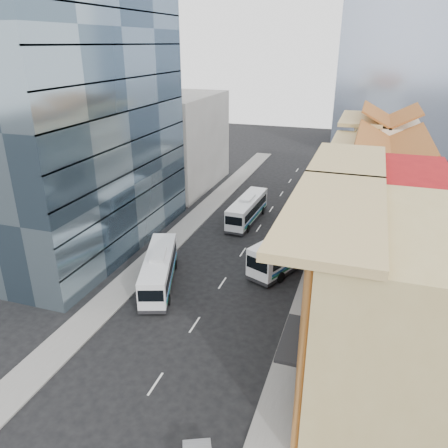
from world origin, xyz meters
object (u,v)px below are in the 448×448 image
(office_tower, at_px, (76,108))
(bus_left_far, at_px, (247,209))
(bus_left_near, at_px, (159,269))
(bus_right, at_px, (292,247))
(shophouse_tan, at_px, (388,314))

(office_tower, xyz_separation_m, bus_left_far, (15.00, 11.80, -13.34))
(bus_left_near, distance_m, bus_right, 13.65)
(office_tower, relative_size, bus_right, 2.56)
(shophouse_tan, height_order, bus_right, shophouse_tan)
(shophouse_tan, bearing_deg, office_tower, 155.70)
(bus_left_near, height_order, bus_left_far, bus_left_near)
(shophouse_tan, relative_size, bus_left_near, 1.34)
(office_tower, distance_m, bus_right, 26.12)
(shophouse_tan, distance_m, office_tower, 35.19)
(bus_left_near, bearing_deg, bus_right, 17.21)
(bus_right, bearing_deg, shophouse_tan, -38.47)
(bus_left_far, bearing_deg, office_tower, -139.53)
(shophouse_tan, bearing_deg, bus_left_near, 158.03)
(shophouse_tan, bearing_deg, bus_left_far, 121.80)
(shophouse_tan, height_order, bus_left_far, shophouse_tan)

